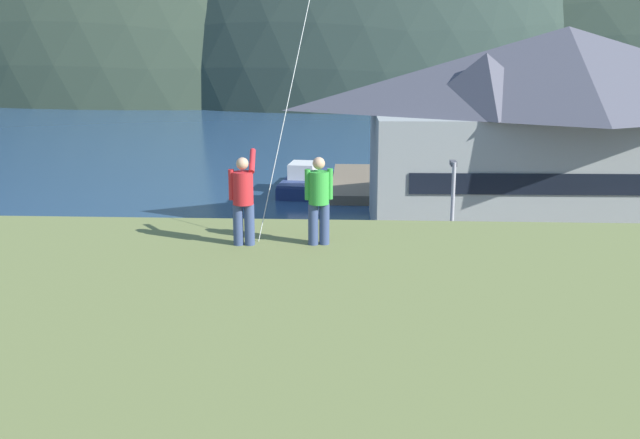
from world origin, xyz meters
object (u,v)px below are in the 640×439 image
at_px(parked_car_mid_row_near, 200,384).
at_px(person_kite_flyer, 243,198).
at_px(storage_shed_near_lot, 18,288).
at_px(wharf_dock, 354,183).
at_px(moored_boat_wharfside, 304,181).
at_px(parked_car_mid_row_far, 403,319).
at_px(person_companion, 319,198).
at_px(parked_car_front_row_end, 251,314).
at_px(parking_light_pole, 452,221).
at_px(harbor_lodge, 562,126).

xyz_separation_m(parked_car_mid_row_near, person_kite_flyer, (2.48, -6.54, 7.25)).
bearing_deg(storage_shed_near_lot, wharf_dock, 69.71).
distance_m(moored_boat_wharfside, parked_car_mid_row_near, 34.21).
height_order(parked_car_mid_row_far, person_companion, person_companion).
height_order(parked_car_front_row_end, parking_light_pole, parking_light_pole).
distance_m(storage_shed_near_lot, parked_car_front_row_end, 8.35).
bearing_deg(parked_car_mid_row_far, harbor_lodge, 59.85).
xyz_separation_m(moored_boat_wharfside, parked_car_mid_row_far, (5.69, -28.51, 0.34)).
xyz_separation_m(moored_boat_wharfside, parking_light_pole, (7.96, -23.74, 2.95)).
xyz_separation_m(harbor_lodge, parked_car_mid_row_far, (-9.89, -17.02, -5.24)).
xyz_separation_m(parked_car_front_row_end, parked_car_mid_row_far, (5.74, -0.16, 0.00)).
bearing_deg(person_kite_flyer, parking_light_pole, 69.77).
distance_m(parked_car_mid_row_far, person_companion, 14.34).
distance_m(harbor_lodge, person_kite_flyer, 32.44).
bearing_deg(wharf_dock, person_kite_flyer, -92.72).
relative_size(storage_shed_near_lot, parked_car_mid_row_near, 1.90).
xyz_separation_m(harbor_lodge, parking_light_pole, (-7.62, -12.25, -2.63)).
relative_size(parked_car_mid_row_near, parked_car_mid_row_far, 1.01).
height_order(storage_shed_near_lot, moored_boat_wharfside, storage_shed_near_lot).
distance_m(moored_boat_wharfside, parked_car_mid_row_far, 29.07).
relative_size(moored_boat_wharfside, parked_car_front_row_end, 1.97).
distance_m(harbor_lodge, parked_car_mid_row_near, 28.48).
relative_size(wharf_dock, parked_car_front_row_end, 2.97).
distance_m(parking_light_pole, person_kite_flyer, 18.70).
height_order(parked_car_mid_row_far, parking_light_pole, parking_light_pole).
bearing_deg(parking_light_pole, storage_shed_near_lot, -157.45).
bearing_deg(person_companion, moored_boat_wharfside, 94.46).
bearing_deg(parked_car_mid_row_far, parked_car_mid_row_near, -138.66).
bearing_deg(parked_car_mid_row_far, parking_light_pole, 64.51).
distance_m(storage_shed_near_lot, parked_car_mid_row_near, 8.33).
relative_size(wharf_dock, person_companion, 7.34).
bearing_deg(moored_boat_wharfside, wharf_dock, 18.69).
xyz_separation_m(harbor_lodge, person_companion, (-12.41, -29.15, 2.00)).
height_order(wharf_dock, parking_light_pole, parking_light_pole).
bearing_deg(parking_light_pole, person_companion, -105.85).
height_order(moored_boat_wharfside, parked_car_mid_row_far, moored_boat_wharfside).
distance_m(parked_car_mid_row_far, parking_light_pole, 5.89).
relative_size(storage_shed_near_lot, moored_boat_wharfside, 0.98).
bearing_deg(parking_light_pole, wharf_dock, 99.70).
height_order(storage_shed_near_lot, parked_car_mid_row_far, storage_shed_near_lot).
bearing_deg(storage_shed_near_lot, person_kite_flyer, -46.94).
bearing_deg(parked_car_mid_row_near, person_kite_flyer, -69.24).
relative_size(harbor_lodge, person_kite_flyer, 12.35).
distance_m(wharf_dock, parked_car_front_row_end, 29.84).
relative_size(parked_car_front_row_end, parked_car_mid_row_far, 1.00).
distance_m(wharf_dock, moored_boat_wharfside, 3.92).
xyz_separation_m(moored_boat_wharfside, parked_car_mid_row_near, (-0.78, -34.20, 0.34)).
distance_m(storage_shed_near_lot, wharf_dock, 33.78).
height_order(storage_shed_near_lot, parking_light_pole, parking_light_pole).
bearing_deg(parked_car_mid_row_near, storage_shed_near_lot, 152.00).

